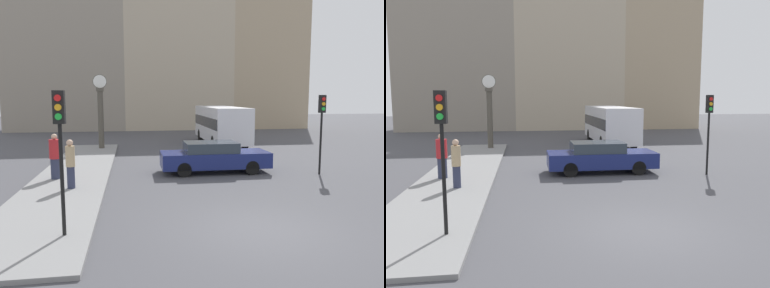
# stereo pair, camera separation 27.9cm
# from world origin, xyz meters

# --- Properties ---
(ground_plane) EXTENTS (120.00, 120.00, 0.00)m
(ground_plane) POSITION_xyz_m (0.00, 0.00, 0.00)
(ground_plane) COLOR #47474C
(sidewalk_corner) EXTENTS (2.95, 19.29, 0.11)m
(sidewalk_corner) POSITION_xyz_m (-5.66, 7.65, 0.05)
(sidewalk_corner) COLOR gray
(sidewalk_corner) RESTS_ON ground_plane
(building_row) EXTENTS (30.58, 5.00, 16.90)m
(building_row) POSITION_xyz_m (-0.04, 31.03, 7.54)
(building_row) COLOR gray
(building_row) RESTS_ON ground_plane
(sedan_car) EXTENTS (4.80, 1.78, 1.38)m
(sedan_car) POSITION_xyz_m (0.39, 7.38, 0.70)
(sedan_car) COLOR navy
(sedan_car) RESTS_ON ground_plane
(bus_distant) EXTENTS (2.33, 7.91, 2.67)m
(bus_distant) POSITION_xyz_m (3.00, 16.91, 1.53)
(bus_distant) COLOR silver
(bus_distant) RESTS_ON ground_plane
(traffic_light_near) EXTENTS (0.26, 0.24, 3.41)m
(traffic_light_near) POSITION_xyz_m (-4.83, 0.14, 2.56)
(traffic_light_near) COLOR black
(traffic_light_near) RESTS_ON sidewalk_corner
(traffic_light_far) EXTENTS (0.26, 0.24, 3.45)m
(traffic_light_far) POSITION_xyz_m (4.88, 6.25, 2.48)
(traffic_light_far) COLOR black
(traffic_light_far) RESTS_ON ground_plane
(street_clock) EXTENTS (0.87, 0.46, 4.65)m
(street_clock) POSITION_xyz_m (-5.15, 15.61, 2.35)
(street_clock) COLOR #4C473D
(street_clock) RESTS_ON sidewalk_corner
(pedestrian_tan_coat) EXTENTS (0.32, 0.32, 1.76)m
(pedestrian_tan_coat) POSITION_xyz_m (-5.39, 4.87, 1.00)
(pedestrian_tan_coat) COLOR #2D334C
(pedestrian_tan_coat) RESTS_ON sidewalk_corner
(pedestrian_red_top) EXTENTS (0.43, 0.43, 1.81)m
(pedestrian_red_top) POSITION_xyz_m (-6.25, 6.62, 1.00)
(pedestrian_red_top) COLOR #2D334C
(pedestrian_red_top) RESTS_ON sidewalk_corner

